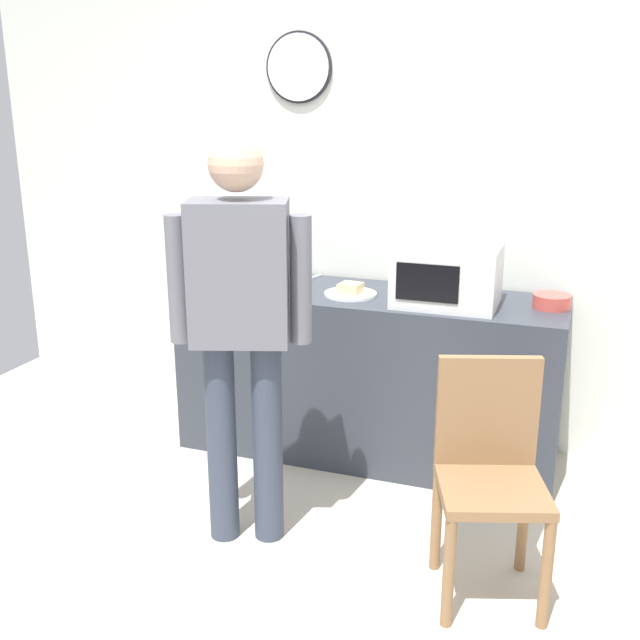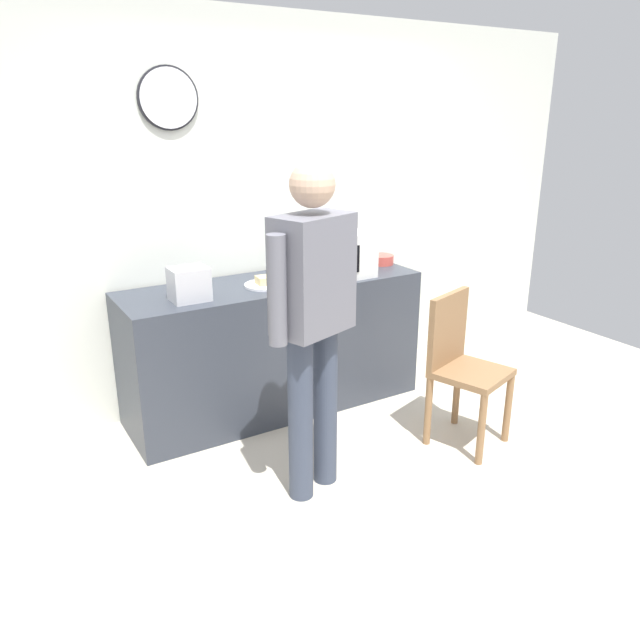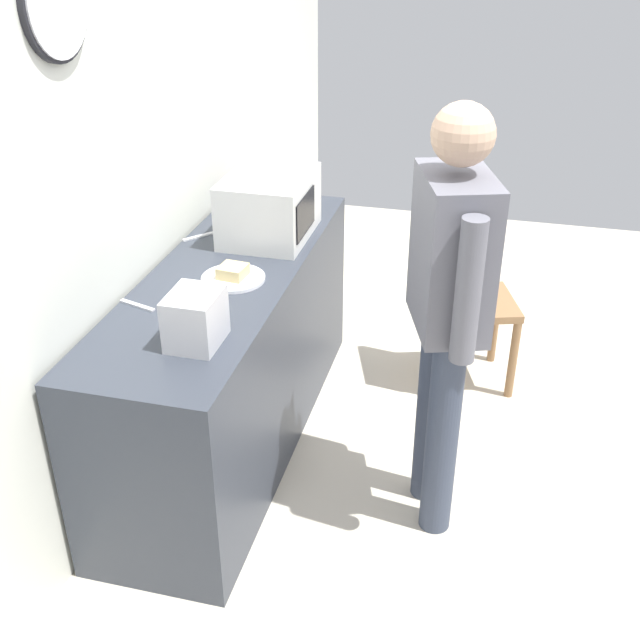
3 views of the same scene
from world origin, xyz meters
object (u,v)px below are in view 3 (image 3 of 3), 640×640
spoon_utensil (137,305)px  wooden_chair (462,294)px  salad_bowl (278,192)px  fork_utensil (199,236)px  person_standing (448,297)px  sandwich_plate (233,276)px  microwave (269,206)px  toaster (195,319)px

spoon_utensil → wooden_chair: wooden_chair is taller
salad_bowl → fork_utensil: (-0.60, 0.21, -0.03)m
spoon_utensil → person_standing: bearing=-83.9°
sandwich_plate → spoon_utensil: sandwich_plate is taller
spoon_utensil → sandwich_plate: bearing=-42.6°
microwave → salad_bowl: (0.50, 0.11, -0.12)m
fork_utensil → spoon_utensil: size_ratio=1.00×
microwave → fork_utensil: microwave is taller
microwave → salad_bowl: microwave is taller
sandwich_plate → salad_bowl: bearing=6.0°
spoon_utensil → fork_utensil: bearing=1.9°
sandwich_plate → spoon_utensil: 0.43m
sandwich_plate → wooden_chair: size_ratio=0.29×
sandwich_plate → fork_utensil: (0.40, 0.32, -0.01)m
toaster → fork_utensil: 0.99m
wooden_chair → toaster: bearing=147.6°
sandwich_plate → microwave: bearing=-1.1°
sandwich_plate → toaster: (-0.52, -0.05, 0.08)m
salad_bowl → fork_utensil: 0.64m
fork_utensil → person_standing: person_standing is taller
sandwich_plate → person_standing: bearing=-101.6°
microwave → sandwich_plate: size_ratio=1.84×
microwave → person_standing: 1.14m
sandwich_plate → toaster: toaster is taller
sandwich_plate → fork_utensil: size_ratio=1.60×
sandwich_plate → wooden_chair: bearing=-47.2°
toaster → fork_utensil: size_ratio=1.29×
fork_utensil → spoon_utensil: (-0.71, -0.02, 0.00)m
toaster → fork_utensil: toaster is taller
microwave → wooden_chair: size_ratio=0.53×
salad_bowl → wooden_chair: (-0.14, -1.03, -0.42)m
microwave → sandwich_plate: 0.52m
toaster → wooden_chair: (1.38, -0.88, -0.48)m
person_standing → salad_bowl: bearing=40.8°
salad_bowl → microwave: bearing=-167.2°
salad_bowl → person_standing: 1.57m
spoon_utensil → wooden_chair: 1.73m
microwave → sandwich_plate: (-0.50, 0.01, -0.13)m
fork_utensil → wooden_chair: 1.38m
spoon_utensil → wooden_chair: (1.17, -1.22, -0.39)m
microwave → wooden_chair: (0.36, -0.92, -0.53)m
fork_utensil → person_standing: (-0.58, -1.24, 0.13)m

